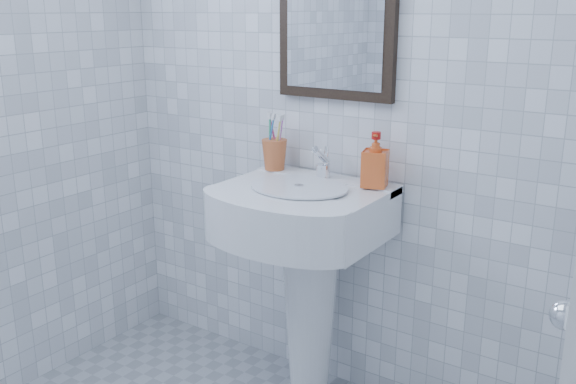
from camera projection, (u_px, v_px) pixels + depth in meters
The scene contains 6 objects.
wall_back at pixel (344, 96), 2.51m from camera, with size 2.20×0.02×2.50m, color white.
washbasin at pixel (307, 258), 2.53m from camera, with size 0.61×0.45×0.94m.
faucet at pixel (323, 165), 2.52m from camera, with size 0.06×0.12×0.14m.
toothbrush_cup at pixel (274, 155), 2.65m from camera, with size 0.11×0.11×0.13m, color #C15B2D, non-canonical shape.
soap_dispenser at pixel (375, 160), 2.39m from camera, with size 0.09×0.09×0.20m, color red.
wall_mirror at pixel (336, 17), 2.43m from camera, with size 0.50×0.04×0.62m.
Camera 1 is at (1.23, -1.01, 1.58)m, focal length 40.00 mm.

